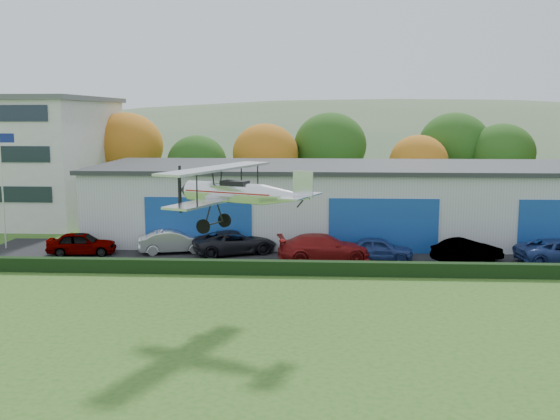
# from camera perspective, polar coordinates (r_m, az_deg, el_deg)

# --- Properties ---
(ground) EXTENTS (300.00, 300.00, 0.00)m
(ground) POSITION_cam_1_polar(r_m,az_deg,el_deg) (20.69, 1.28, -17.03)
(ground) COLOR #2F5D1D
(ground) RESTS_ON ground
(apron) EXTENTS (48.00, 9.00, 0.05)m
(apron) POSITION_cam_1_polar(r_m,az_deg,el_deg) (40.71, 6.50, -4.13)
(apron) COLOR black
(apron) RESTS_ON ground
(hedge) EXTENTS (46.00, 0.60, 0.80)m
(hedge) POSITION_cam_1_polar(r_m,az_deg,el_deg) (35.96, 6.94, -5.23)
(hedge) COLOR black
(hedge) RESTS_ON ground
(hangar) EXTENTS (40.60, 12.60, 5.30)m
(hangar) POSITION_cam_1_polar(r_m,az_deg,el_deg) (47.26, 8.49, 0.84)
(hangar) COLOR #B2B7BC
(hangar) RESTS_ON ground
(flagpole) EXTENTS (1.05, 0.10, 8.00)m
(flagpole) POSITION_cam_1_polar(r_m,az_deg,el_deg) (45.70, -23.49, 2.65)
(flagpole) COLOR silver
(flagpole) RESTS_ON ground
(tree_belt) EXTENTS (75.70, 13.22, 10.12)m
(tree_belt) POSITION_cam_1_polar(r_m,az_deg,el_deg) (59.37, 3.43, 5.34)
(tree_belt) COLOR #3D2614
(tree_belt) RESTS_ON ground
(distant_hills) EXTENTS (430.00, 196.00, 56.00)m
(distant_hills) POSITION_cam_1_polar(r_m,az_deg,el_deg) (160.24, 1.35, 0.69)
(distant_hills) COLOR #4C6642
(distant_hills) RESTS_ON ground
(car_0) EXTENTS (4.45, 2.22, 1.46)m
(car_0) POSITION_cam_1_polar(r_m,az_deg,el_deg) (42.63, -17.31, -2.86)
(car_0) COLOR gray
(car_0) RESTS_ON apron
(car_1) EXTENTS (4.76, 2.71, 1.48)m
(car_1) POSITION_cam_1_polar(r_m,az_deg,el_deg) (41.78, -9.48, -2.79)
(car_1) COLOR silver
(car_1) RESTS_ON apron
(car_2) EXTENTS (5.90, 4.43, 1.49)m
(car_2) POSITION_cam_1_polar(r_m,az_deg,el_deg) (41.06, -4.05, -2.89)
(car_2) COLOR black
(car_2) RESTS_ON apron
(car_3) EXTENTS (5.97, 3.17, 1.65)m
(car_3) POSITION_cam_1_polar(r_m,az_deg,el_deg) (39.02, 3.98, -3.38)
(car_3) COLOR maroon
(car_3) RESTS_ON apron
(car_4) EXTENTS (4.25, 2.02, 1.41)m
(car_4) POSITION_cam_1_polar(r_m,az_deg,el_deg) (39.69, 8.85, -3.43)
(car_4) COLOR navy
(car_4) RESTS_ON apron
(car_5) EXTENTS (4.55, 3.09, 1.42)m
(car_5) POSITION_cam_1_polar(r_m,az_deg,el_deg) (40.30, 16.40, -3.49)
(car_5) COLOR gray
(car_5) RESTS_ON apron
(biplane) EXTENTS (6.60, 7.29, 2.78)m
(biplane) POSITION_cam_1_polar(r_m,az_deg,el_deg) (27.27, -3.92, 1.72)
(biplane) COLOR silver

